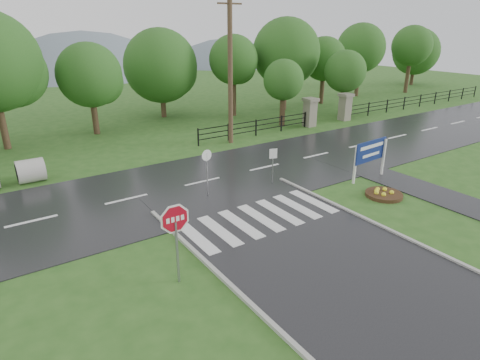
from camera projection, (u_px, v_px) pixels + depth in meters
ground at (353, 277)px, 12.89m from camera, size 120.00×120.00×0.00m
main_road at (203, 182)px, 20.63m from camera, size 90.00×8.00×0.04m
walkway at (406, 184)px, 20.40m from camera, size 2.20×11.00×0.04m
crosswalk at (260, 218)px, 16.74m from camera, size 6.50×2.80×0.02m
pillar_west at (310, 112)px, 31.60m from camera, size 1.00×1.00×2.24m
pillar_east at (345, 106)px, 33.67m from camera, size 1.00×1.00×2.24m
fence_west at (256, 126)px, 29.04m from camera, size 9.58×0.08×1.20m
fence_east at (420, 99)px, 39.41m from camera, size 20.58×0.08×1.20m
hills at (72, 165)px, 70.66m from camera, size 102.00×48.00×48.00m
treeline at (129, 126)px, 31.99m from camera, size 83.20×5.20×10.00m
stop_sign at (175, 226)px, 11.97m from camera, size 1.26×0.06×2.84m
estate_billboard at (371, 153)px, 20.54m from camera, size 2.41×0.25×2.11m
flower_bed at (384, 194)px, 18.92m from camera, size 1.72×1.72×0.34m
reg_sign_small at (273, 159)px, 20.04m from camera, size 0.40×0.14×1.84m
reg_sign_round at (207, 167)px, 18.56m from camera, size 0.53×0.09×2.27m
utility_pole_east at (230, 70)px, 25.86m from camera, size 1.70×0.32×9.53m
entrance_tree_left at (284, 80)px, 31.08m from camera, size 3.15×3.15×5.17m
entrance_tree_right at (345, 72)px, 34.56m from camera, size 3.58×3.58×5.62m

